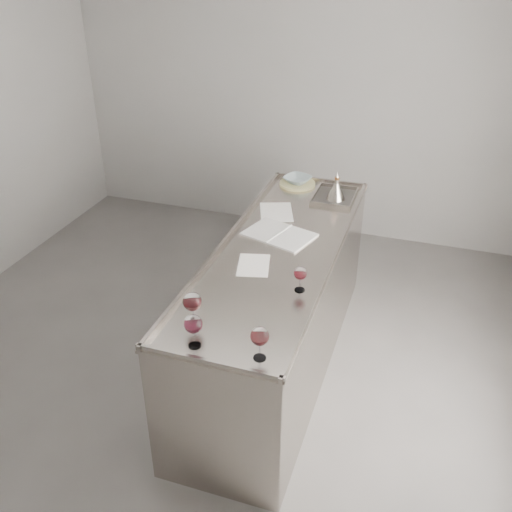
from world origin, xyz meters
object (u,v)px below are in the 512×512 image
(wine_glass_right, at_px, (260,337))
(ceramic_bowl, at_px, (298,180))
(wine_funnel, at_px, (336,191))
(counter, at_px, (278,308))
(wine_glass_small, at_px, (300,274))
(wine_glass_middle, at_px, (193,325))
(notebook, at_px, (279,234))
(wine_glass_left, at_px, (192,302))

(wine_glass_right, bearing_deg, ceramic_bowl, 100.11)
(wine_funnel, bearing_deg, counter, -101.88)
(wine_glass_small, height_order, wine_funnel, wine_funnel)
(wine_glass_middle, relative_size, wine_funnel, 0.83)
(counter, relative_size, ceramic_bowl, 11.53)
(wine_glass_small, distance_m, wine_funnel, 1.32)
(wine_glass_right, distance_m, ceramic_bowl, 2.17)
(notebook, distance_m, wine_funnel, 0.75)
(notebook, bearing_deg, ceramic_bowl, 114.35)
(wine_glass_left, height_order, wine_glass_right, wine_glass_left)
(notebook, bearing_deg, wine_glass_small, -46.01)
(wine_glass_right, relative_size, wine_glass_small, 1.18)
(wine_glass_small, distance_m, ceramic_bowl, 1.55)
(wine_glass_right, distance_m, notebook, 1.29)
(wine_glass_left, relative_size, wine_funnel, 0.88)
(counter, relative_size, wine_glass_left, 12.43)
(wine_glass_left, distance_m, ceramic_bowl, 1.99)
(wine_glass_middle, bearing_deg, counter, 83.72)
(counter, relative_size, wine_funnel, 10.95)
(wine_glass_left, xyz_separation_m, ceramic_bowl, (0.03, 1.98, -0.09))
(wine_glass_right, xyz_separation_m, wine_glass_small, (0.03, 0.64, -0.02))
(wine_glass_middle, xyz_separation_m, notebook, (0.06, 1.27, -0.12))
(wine_glass_left, relative_size, wine_glass_small, 1.27)
(ceramic_bowl, relative_size, wine_funnel, 0.95)
(counter, distance_m, notebook, 0.51)
(wine_glass_right, bearing_deg, wine_glass_middle, -177.38)
(wine_glass_middle, height_order, ceramic_bowl, wine_glass_middle)
(wine_glass_left, bearing_deg, wine_glass_small, 47.67)
(notebook, height_order, wine_funnel, wine_funnel)
(wine_glass_middle, bearing_deg, wine_glass_left, 115.38)
(notebook, relative_size, ceramic_bowl, 2.47)
(counter, height_order, ceramic_bowl, ceramic_bowl)
(counter, relative_size, wine_glass_small, 15.77)
(wine_glass_right, height_order, ceramic_bowl, wine_glass_right)
(wine_glass_left, bearing_deg, notebook, 82.63)
(wine_glass_left, xyz_separation_m, wine_funnel, (0.39, 1.81, -0.07))
(notebook, bearing_deg, wine_glass_right, -60.28)
(counter, xyz_separation_m, ceramic_bowl, (-0.16, 1.07, 0.51))
(wine_glass_right, relative_size, notebook, 0.35)
(notebook, relative_size, wine_funnel, 2.34)
(wine_glass_right, xyz_separation_m, ceramic_bowl, (-0.38, 2.13, -0.08))
(wine_glass_right, height_order, wine_funnel, wine_funnel)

